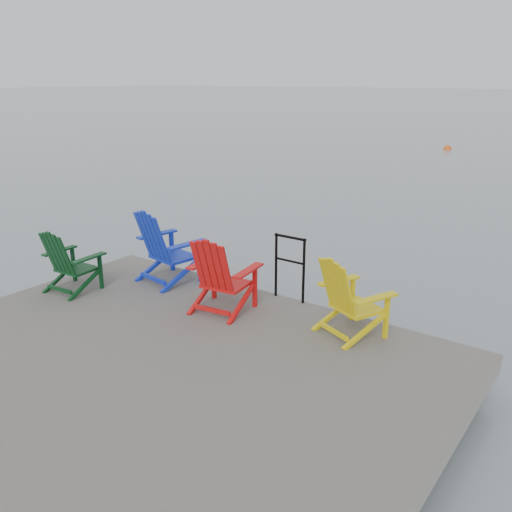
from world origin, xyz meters
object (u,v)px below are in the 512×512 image
Objects in this scene: handrail at (290,262)px; chair_red at (221,274)px; chair_blue at (165,246)px; buoy_b at (447,149)px; chair_yellow at (349,296)px; chair_green at (69,260)px.

chair_red is at bearing -120.30° from handrail.
buoy_b is at bearing 106.29° from chair_blue.
chair_yellow is at bearing -75.47° from buoy_b.
chair_red is at bearing 14.23° from chair_green.
buoy_b is at bearing 90.99° from chair_green.
chair_green is 1.35m from chair_blue.
chair_green reaches higher than buoy_b.
chair_yellow is 2.36× the size of buoy_b.
chair_yellow reaches higher than handrail.
handrail is at bearing -77.95° from buoy_b.
chair_red is 2.49× the size of buoy_b.
handrail is at bearing 179.47° from chair_yellow.
chair_red is at bearing -5.96° from chair_blue.
chair_red is (-0.50, -0.85, -0.03)m from handrail.
handrail is 3.09m from chair_green.
chair_yellow is at bearing -23.62° from handrail.
chair_yellow is at bearing 11.78° from chair_green.
chair_blue is at bearing -82.78° from buoy_b.
chair_blue is (0.82, 1.07, 0.10)m from chair_green.
chair_blue is (-1.84, -0.49, 0.01)m from handrail.
buoy_b is (-4.68, 21.91, -1.04)m from handrail.
chair_yellow is at bearing 4.60° from chair_red.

